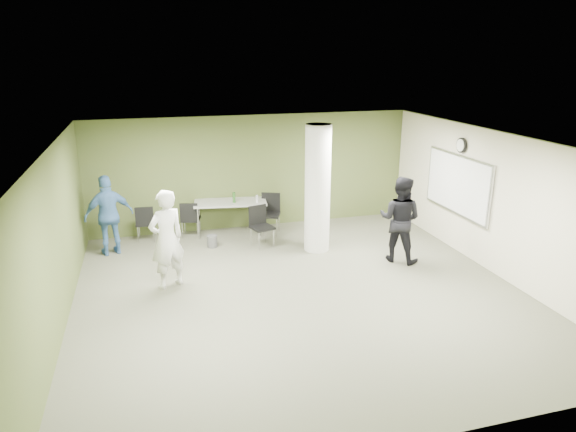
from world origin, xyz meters
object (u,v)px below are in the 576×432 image
object	(u,v)px
woman_white	(167,239)
man_black	(400,219)
man_blue	(109,215)
folding_table	(231,204)
chair_back_left	(145,221)

from	to	relation	value
woman_white	man_black	bearing A→B (deg)	153.89
woman_white	man_blue	world-z (taller)	woman_white
man_blue	folding_table	bearing A→B (deg)	176.18
woman_white	man_blue	xyz separation A→B (m)	(-1.11, 2.03, -0.06)
man_black	man_blue	bearing A→B (deg)	23.80
chair_back_left	man_blue	distance (m)	1.02
man_black	man_blue	size ratio (longest dim) A/B	1.03
woman_white	man_black	distance (m)	4.74
woman_white	man_blue	distance (m)	2.31
woman_white	man_blue	size ratio (longest dim) A/B	1.07
chair_back_left	man_black	xyz separation A→B (m)	(5.12, -2.64, 0.41)
folding_table	man_blue	world-z (taller)	man_blue
man_black	woman_white	bearing A→B (deg)	42.90
chair_back_left	man_black	size ratio (longest dim) A/B	0.47
folding_table	woman_white	distance (m)	3.08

